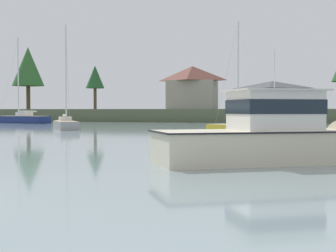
{
  "coord_description": "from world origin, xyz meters",
  "views": [
    {
      "loc": [
        8.65,
        -8.5,
        1.93
      ],
      "look_at": [
        -2.44,
        28.69,
        0.71
      ],
      "focal_mm": 53.42,
      "sensor_mm": 36.0,
      "label": 1
    }
  ],
  "objects_px": {
    "sailboat_navy": "(22,121)",
    "cruiser_cream": "(290,146)",
    "sailboat_yellow": "(243,131)",
    "sailboat_grey": "(66,127)"
  },
  "relations": [
    {
      "from": "sailboat_navy",
      "to": "cruiser_cream",
      "type": "xyz_separation_m",
      "value": [
        41.57,
        -46.64,
        0.3
      ]
    },
    {
      "from": "sailboat_navy",
      "to": "sailboat_yellow",
      "type": "bearing_deg",
      "value": -32.66
    },
    {
      "from": "sailboat_grey",
      "to": "cruiser_cream",
      "type": "distance_m",
      "value": 35.64
    },
    {
      "from": "sailboat_grey",
      "to": "sailboat_yellow",
      "type": "distance_m",
      "value": 18.87
    },
    {
      "from": "sailboat_yellow",
      "to": "cruiser_cream",
      "type": "distance_m",
      "value": 23.79
    },
    {
      "from": "sailboat_grey",
      "to": "sailboat_navy",
      "type": "bearing_deg",
      "value": 132.0
    },
    {
      "from": "cruiser_cream",
      "to": "sailboat_navy",
      "type": "bearing_deg",
      "value": 131.71
    },
    {
      "from": "sailboat_yellow",
      "to": "sailboat_navy",
      "type": "bearing_deg",
      "value": 147.34
    },
    {
      "from": "sailboat_grey",
      "to": "sailboat_yellow",
      "type": "bearing_deg",
      "value": -10.56
    },
    {
      "from": "sailboat_grey",
      "to": "sailboat_navy",
      "type": "height_order",
      "value": "sailboat_navy"
    }
  ]
}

